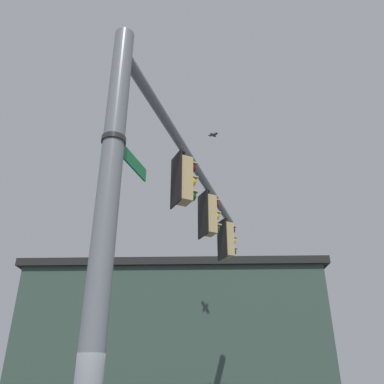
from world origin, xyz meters
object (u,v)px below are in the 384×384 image
(traffic_light_mid_inner, at_px, (210,215))
(traffic_light_nearest_pole, at_px, (184,180))
(street_name_sign, at_px, (122,150))
(bird_flying, at_px, (213,135))
(traffic_light_mid_outer, at_px, (227,240))

(traffic_light_mid_inner, bearing_deg, traffic_light_nearest_pole, -43.67)
(traffic_light_nearest_pole, distance_m, street_name_sign, 2.91)
(traffic_light_mid_inner, bearing_deg, bird_flying, 145.37)
(traffic_light_mid_inner, relative_size, street_name_sign, 1.35)
(traffic_light_mid_outer, xyz_separation_m, bird_flying, (0.08, -0.44, 3.65))
(street_name_sign, xyz_separation_m, bird_flying, (-4.84, 4.28, 4.54))
(traffic_light_nearest_pole, height_order, bird_flying, bird_flying)
(bird_flying, bearing_deg, traffic_light_mid_inner, -34.63)
(traffic_light_mid_outer, height_order, street_name_sign, traffic_light_mid_outer)
(traffic_light_nearest_pole, bearing_deg, traffic_light_mid_outer, 136.33)
(traffic_light_mid_inner, height_order, street_name_sign, traffic_light_mid_inner)
(traffic_light_mid_inner, bearing_deg, traffic_light_mid_outer, 136.33)
(bird_flying, bearing_deg, traffic_light_nearest_pole, -39.58)
(traffic_light_mid_outer, height_order, bird_flying, bird_flying)
(street_name_sign, relative_size, bird_flying, 2.52)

